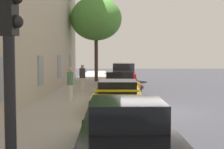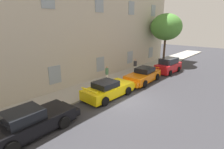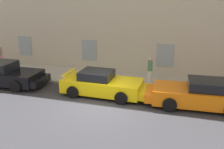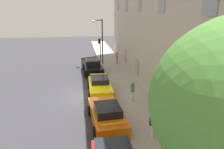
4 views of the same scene
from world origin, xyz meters
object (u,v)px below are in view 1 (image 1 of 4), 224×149
sportscar_white_middle (119,86)px  pedestrian_strolling (70,84)px  sportscar_red_lead (126,133)px  hatchback_parked (124,76)px  sportscar_yellow_flank (118,97)px  pedestrian_bystander (82,77)px  tree_near_kerb (96,19)px

sportscar_white_middle → pedestrian_strolling: bearing=138.0°
sportscar_red_lead → pedestrian_strolling: pedestrian_strolling is taller
hatchback_parked → sportscar_red_lead: bearing=179.1°
sportscar_yellow_flank → sportscar_white_middle: bearing=-0.9°
sportscar_red_lead → sportscar_yellow_flank: sportscar_red_lead is taller
hatchback_parked → pedestrian_bystander: bearing=140.5°
sportscar_red_lead → sportscar_white_middle: bearing=0.5°
sportscar_red_lead → hatchback_parked: (16.57, -0.26, 0.18)m
pedestrian_bystander → sportscar_white_middle: bearing=-133.1°
pedestrian_strolling → tree_near_kerb: bearing=-2.6°
tree_near_kerb → hatchback_parked: bearing=-146.8°
sportscar_white_middle → tree_near_kerb: tree_near_kerb is taller
sportscar_red_lead → hatchback_parked: size_ratio=1.22×
hatchback_parked → pedestrian_strolling: bearing=161.2°
pedestrian_bystander → pedestrian_strolling: bearing=179.2°
hatchback_parked → sportscar_white_middle: bearing=176.2°
tree_near_kerb → pedestrian_bystander: (-6.64, 0.44, -4.35)m
sportscar_red_lead → sportscar_yellow_flank: bearing=1.6°
sportscar_yellow_flank → sportscar_white_middle: sportscar_white_middle is taller
pedestrian_strolling → pedestrian_bystander: size_ratio=1.02×
sportscar_yellow_flank → hatchback_parked: size_ratio=1.20×
sportscar_white_middle → pedestrian_strolling: pedestrian_strolling is taller
sportscar_yellow_flank → pedestrian_strolling: size_ratio=2.95×
pedestrian_strolling → pedestrian_bystander: 4.82m
pedestrian_strolling → hatchback_parked: bearing=-18.8°
sportscar_red_lead → tree_near_kerb: (19.97, 1.97, 4.67)m
sportscar_white_middle → pedestrian_bystander: bearing=46.9°
pedestrian_bystander → hatchback_parked: bearing=-39.5°
sportscar_red_lead → pedestrian_strolling: 8.87m
pedestrian_strolling → pedestrian_bystander: pedestrian_strolling is taller
sportscar_yellow_flank → pedestrian_strolling: pedestrian_strolling is taller
sportscar_white_middle → hatchback_parked: bearing=-3.8°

